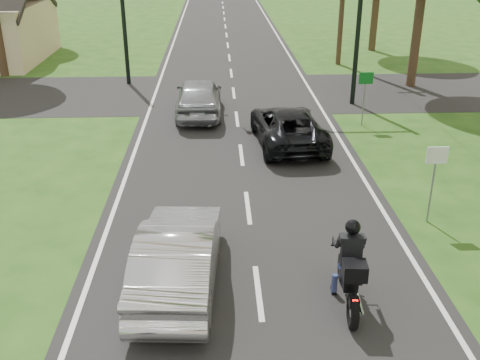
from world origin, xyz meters
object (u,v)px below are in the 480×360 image
silver_sedan (178,255)px  sign_white (436,166)px  traffic_signal (315,7)px  motorcycle_rider (350,273)px  sign_green (365,86)px  dark_suv (288,126)px  silver_suv (199,97)px

silver_sedan → sign_white: bearing=-154.1°
traffic_signal → sign_white: traffic_signal is taller
motorcycle_rider → sign_green: 11.90m
motorcycle_rider → silver_sedan: bearing=171.3°
dark_suv → traffic_signal: size_ratio=0.76×
motorcycle_rider → traffic_signal: bearing=88.5°
dark_suv → silver_suv: (-3.24, 3.61, 0.11)m
silver_suv → traffic_signal: traffic_signal is taller
silver_sedan → motorcycle_rider: bearing=170.2°
motorcycle_rider → silver_suv: bearing=108.9°
dark_suv → sign_white: bearing=112.1°
silver_suv → traffic_signal: size_ratio=0.72×
dark_suv → sign_white: sign_white is taller
silver_sedan → traffic_signal: size_ratio=0.71×
dark_suv → silver_suv: 4.85m
motorcycle_rider → silver_sedan: size_ratio=0.50×
silver_sedan → traffic_signal: 14.93m
silver_suv → sign_white: size_ratio=2.15×
motorcycle_rider → sign_white: bearing=54.6°
silver_sedan → traffic_signal: traffic_signal is taller
silver_suv → sign_white: 11.52m
traffic_signal → silver_sedan: bearing=-110.2°
silver_suv → dark_suv: bearing=132.3°
motorcycle_rider → silver_suv: motorcycle_rider is taller
silver_suv → silver_sedan: bearing=89.7°
dark_suv → silver_sedan: (-3.39, -8.67, 0.08)m
traffic_signal → sign_white: 11.39m
silver_suv → sign_green: sign_green is taller
motorcycle_rider → silver_sedan: motorcycle_rider is taller
motorcycle_rider → silver_suv: size_ratio=0.49×
motorcycle_rider → traffic_signal: traffic_signal is taller
motorcycle_rider → dark_suv: 9.50m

